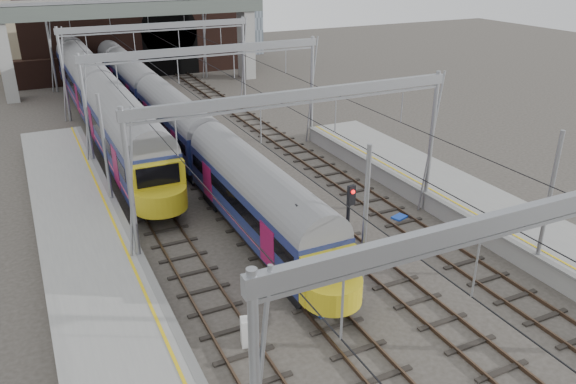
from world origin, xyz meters
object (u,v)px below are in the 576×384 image
signal_near_centre (349,222)px  relay_cabinet (249,332)px  train_main (152,99)px  signal_near_left (298,238)px  train_second (75,64)px

signal_near_centre → relay_cabinet: (-5.59, -2.10, -2.45)m
train_main → signal_near_left: 27.67m
train_second → relay_cabinet: size_ratio=60.70×
signal_near_left → signal_near_centre: 2.44m
signal_near_centre → signal_near_left: bearing=171.0°
train_second → signal_near_left: 45.05m
train_main → signal_near_centre: signal_near_centre is taller
train_second → signal_near_left: (3.60, -44.90, 0.16)m
train_main → relay_cabinet: size_ratio=50.99×
relay_cabinet → signal_near_centre: bearing=34.5°
train_second → train_main: bearing=-76.9°
train_main → signal_near_centre: size_ratio=12.44×
signal_near_left → relay_cabinet: (-3.16, -2.16, -2.24)m
relay_cabinet → train_main: bearing=97.1°
signal_near_centre → relay_cabinet: size_ratio=4.10×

